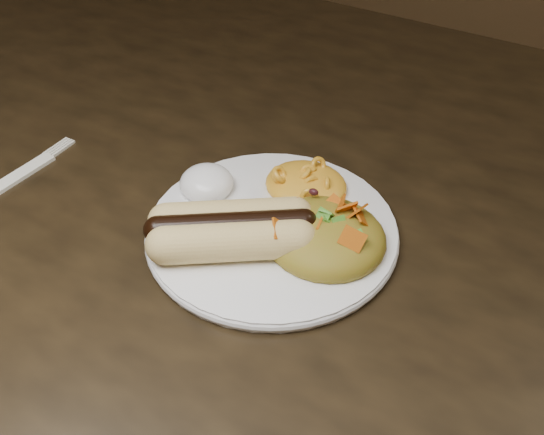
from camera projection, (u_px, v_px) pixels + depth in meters
The scene contains 7 objects.
table at pixel (253, 261), 0.67m from camera, with size 1.60×0.90×0.75m.
plate at pixel (272, 231), 0.56m from camera, with size 0.22×0.22×0.01m, color white.
hotdog at pixel (231, 229), 0.53m from camera, with size 0.11×0.12×0.03m.
mac_and_cheese at pixel (306, 176), 0.59m from camera, with size 0.08×0.07×0.03m, color orange.
sour_cream at pixel (206, 177), 0.59m from camera, with size 0.05×0.05×0.03m, color white.
taco_salad at pixel (326, 228), 0.53m from camera, with size 0.10×0.10×0.05m.
fork at pixel (11, 181), 0.62m from camera, with size 0.02×0.16×0.00m, color white.
Camera 1 is at (0.26, -0.40, 1.13)m, focal length 42.00 mm.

